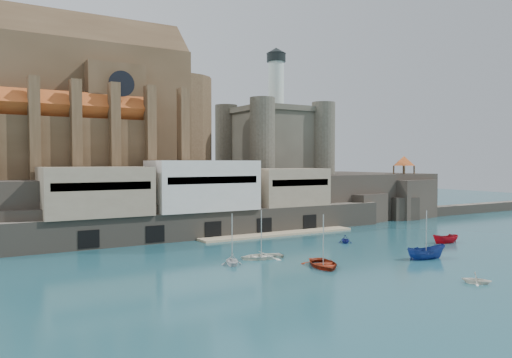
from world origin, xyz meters
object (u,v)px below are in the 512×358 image
at_px(boat_0, 323,267).
at_px(boat_1, 477,284).
at_px(pavilion, 404,162).
at_px(church, 92,112).
at_px(boat_2, 426,259).
at_px(castle_keep, 274,138).

height_order(boat_0, boat_1, boat_0).
distance_m(pavilion, boat_0, 61.48).
bearing_deg(church, pavilion, -13.48).
distance_m(boat_1, boat_2, 13.18).
height_order(church, castle_keep, church).
relative_size(church, pavilion, 7.34).
xyz_separation_m(boat_0, boat_1, (8.54, -14.89, 0.00)).
distance_m(castle_keep, boat_2, 55.40).
bearing_deg(church, castle_keep, -1.11).
relative_size(boat_0, boat_1, 2.22).
xyz_separation_m(church, castle_keep, (40.21, -0.78, -3.81)).
relative_size(castle_keep, boat_0, 4.50).
bearing_deg(castle_keep, pavilion, -30.18).
distance_m(church, boat_2, 64.38).
bearing_deg(boat_2, church, 43.46).
distance_m(boat_0, boat_1, 17.17).
xyz_separation_m(castle_keep, boat_0, (-24.29, -48.19, -18.31)).
xyz_separation_m(church, boat_1, (24.45, -63.85, -22.13)).
bearing_deg(boat_0, castle_keep, 84.01).
relative_size(pavilion, boat_2, 1.12).
relative_size(church, castle_keep, 1.60).
bearing_deg(boat_1, pavilion, 16.79).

